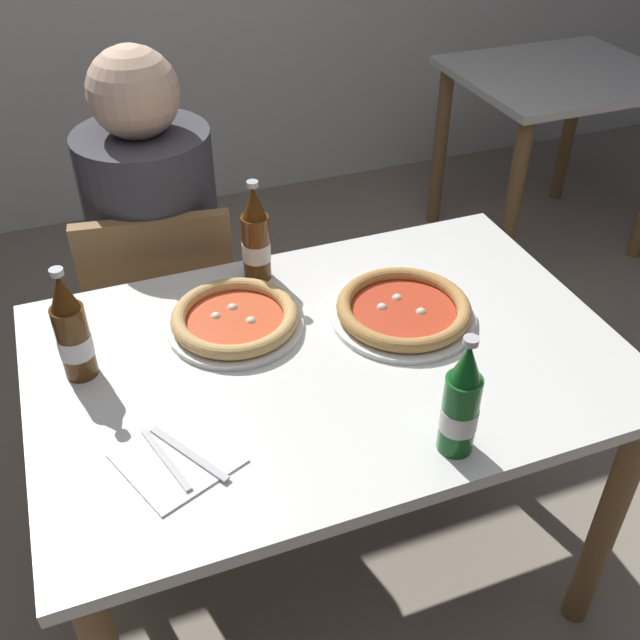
# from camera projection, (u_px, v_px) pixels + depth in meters

# --- Properties ---
(ground_plane) EXTENTS (8.00, 8.00, 0.00)m
(ground_plane) POSITION_uv_depth(u_px,v_px,m) (327.00, 568.00, 1.96)
(ground_plane) COLOR gray
(dining_table_main) EXTENTS (1.20, 0.80, 0.75)m
(dining_table_main) POSITION_uv_depth(u_px,v_px,m) (328.00, 394.00, 1.58)
(dining_table_main) COLOR silver
(dining_table_main) RESTS_ON ground_plane
(chair_behind_table) EXTENTS (0.45, 0.45, 0.85)m
(chair_behind_table) POSITION_uv_depth(u_px,v_px,m) (167.00, 315.00, 2.05)
(chair_behind_table) COLOR olive
(chair_behind_table) RESTS_ON ground_plane
(diner_seated) EXTENTS (0.34, 0.34, 1.21)m
(diner_seated) POSITION_uv_depth(u_px,v_px,m) (162.00, 275.00, 2.03)
(diner_seated) COLOR #2D3342
(diner_seated) RESTS_ON ground_plane
(dining_table_background) EXTENTS (0.80, 0.70, 0.75)m
(dining_table_background) POSITION_uv_depth(u_px,v_px,m) (554.00, 110.00, 2.97)
(dining_table_background) COLOR silver
(dining_table_background) RESTS_ON ground_plane
(pizza_margherita_near) EXTENTS (0.32, 0.32, 0.04)m
(pizza_margherita_near) POSITION_uv_depth(u_px,v_px,m) (403.00, 310.00, 1.59)
(pizza_margherita_near) COLOR white
(pizza_margherita_near) RESTS_ON dining_table_main
(pizza_marinara_far) EXTENTS (0.29, 0.29, 0.04)m
(pizza_marinara_far) POSITION_uv_depth(u_px,v_px,m) (235.00, 319.00, 1.56)
(pizza_marinara_far) COLOR white
(pizza_marinara_far) RESTS_ON dining_table_main
(beer_bottle_left) EXTENTS (0.07, 0.07, 0.25)m
(beer_bottle_left) POSITION_uv_depth(u_px,v_px,m) (461.00, 404.00, 1.24)
(beer_bottle_left) COLOR #14591E
(beer_bottle_left) RESTS_ON dining_table_main
(beer_bottle_center) EXTENTS (0.07, 0.07, 0.25)m
(beer_bottle_center) POSITION_uv_depth(u_px,v_px,m) (256.00, 239.00, 1.67)
(beer_bottle_center) COLOR #512D0F
(beer_bottle_center) RESTS_ON dining_table_main
(beer_bottle_right) EXTENTS (0.07, 0.07, 0.25)m
(beer_bottle_right) POSITION_uv_depth(u_px,v_px,m) (72.00, 332.00, 1.40)
(beer_bottle_right) COLOR #512D0F
(beer_bottle_right) RESTS_ON dining_table_main
(napkin_with_cutlery) EXTENTS (0.23, 0.23, 0.01)m
(napkin_with_cutlery) POSITION_uv_depth(u_px,v_px,m) (178.00, 458.00, 1.28)
(napkin_with_cutlery) COLOR white
(napkin_with_cutlery) RESTS_ON dining_table_main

